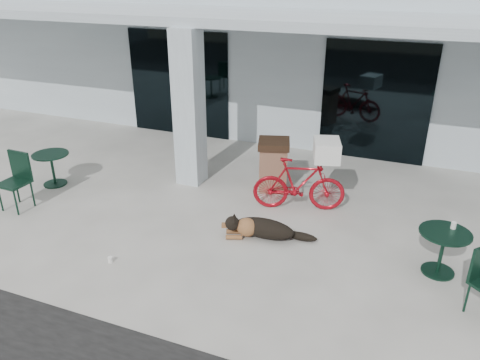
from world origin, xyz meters
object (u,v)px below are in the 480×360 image
at_px(cafe_table_near, 53,169).
at_px(cafe_chair_near, 14,182).
at_px(cafe_table_far, 441,252).
at_px(dog, 264,227).
at_px(bicycle, 299,184).
at_px(trash_receptacle, 273,165).

bearing_deg(cafe_table_near, cafe_chair_near, -84.01).
bearing_deg(cafe_table_far, dog, -179.41).
height_order(bicycle, cafe_table_far, bicycle).
relative_size(bicycle, trash_receptacle, 1.63).
bearing_deg(bicycle, cafe_table_far, -131.86).
xyz_separation_m(dog, cafe_table_near, (-4.74, 0.38, 0.15)).
bearing_deg(trash_receptacle, dog, -76.07).
bearing_deg(bicycle, cafe_chair_near, 95.07).
bearing_deg(cafe_table_far, bicycle, 154.56).
distance_m(cafe_table_near, cafe_table_far, 7.46).
xyz_separation_m(cafe_table_far, trash_receptacle, (-3.18, 1.85, 0.18)).
relative_size(cafe_table_far, trash_receptacle, 0.71).
bearing_deg(cafe_table_near, bicycle, 9.32).
distance_m(bicycle, cafe_table_far, 2.73).
xyz_separation_m(cafe_chair_near, trash_receptacle, (4.16, 2.59, -0.02)).
distance_m(cafe_table_near, cafe_chair_near, 1.12).
relative_size(cafe_table_near, cafe_chair_near, 0.68).
xyz_separation_m(bicycle, dog, (-0.25, -1.20, -0.31)).
height_order(dog, cafe_table_near, cafe_table_near).
height_order(dog, cafe_chair_near, cafe_chair_near).
xyz_separation_m(dog, cafe_table_far, (2.71, 0.03, 0.15)).
xyz_separation_m(dog, trash_receptacle, (-0.46, 1.87, 0.32)).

